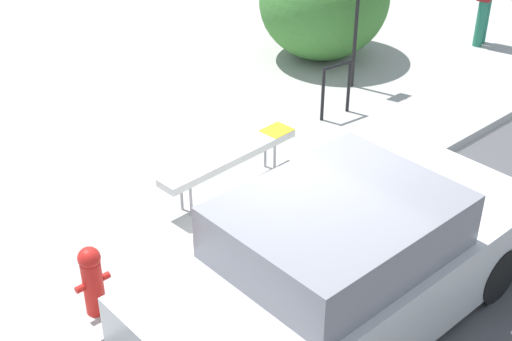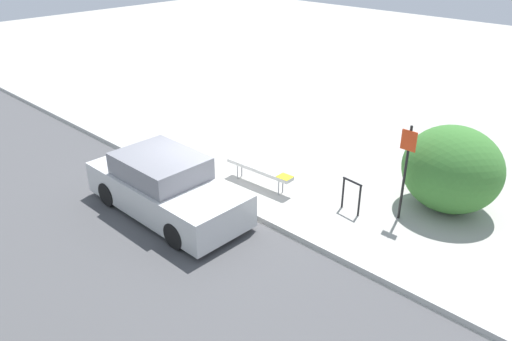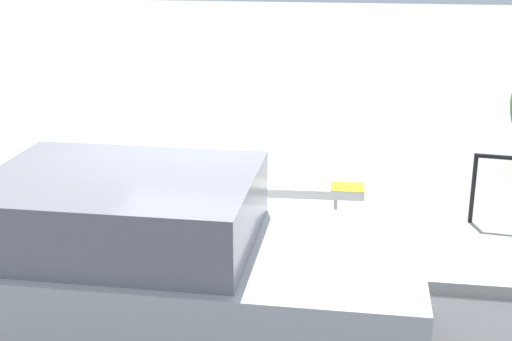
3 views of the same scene
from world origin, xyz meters
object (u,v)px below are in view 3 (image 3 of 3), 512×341
object	(u,v)px
parked_car_near	(142,269)
bench	(273,190)
bike_rack	(497,183)
fire_hydrant	(35,209)

from	to	relation	value
parked_car_near	bench	bearing A→B (deg)	73.93
bike_rack	parked_car_near	distance (m)	4.37
bench	parked_car_near	size ratio (longest dim) A/B	0.48
bike_rack	parked_car_near	bearing A→B (deg)	-136.54
bike_rack	parked_car_near	size ratio (longest dim) A/B	0.20
fire_hydrant	parked_car_near	distance (m)	2.40
bike_rack	fire_hydrant	size ratio (longest dim) A/B	1.08
fire_hydrant	parked_car_near	bearing A→B (deg)	-44.37
bench	parked_car_near	distance (m)	2.58
bench	parked_car_near	world-z (taller)	parked_car_near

